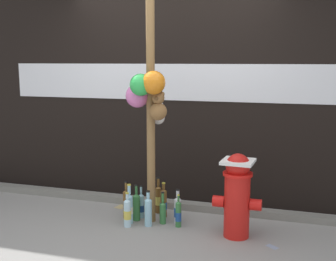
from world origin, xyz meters
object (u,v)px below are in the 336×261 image
bottle_7 (178,214)px  bottle_2 (148,211)px  bottle_0 (163,211)px  bottle_3 (136,206)px  bottle_5 (158,199)px  bottle_8 (129,208)px  bottle_9 (164,203)px  fire_hydrant (237,194)px  memorial_post (148,73)px  bottle_1 (178,210)px  bottle_4 (127,213)px  bottle_10 (126,203)px  bottle_6 (141,206)px

bottle_7 → bottle_2: bearing=-168.0°
bottle_0 → bottle_3: size_ratio=0.87×
bottle_5 → bottle_8: (-0.20, -0.39, 0.01)m
bottle_0 → bottle_8: bearing=-164.3°
bottle_0 → bottle_8: bottle_8 is taller
bottle_0 → bottle_3: (-0.30, 0.01, 0.03)m
bottle_8 → bottle_9: (0.29, 0.29, -0.01)m
fire_hydrant → bottle_0: (-0.80, 0.11, -0.30)m
memorial_post → bottle_9: size_ratio=7.63×
bottle_1 → bottle_4: size_ratio=1.01×
bottle_3 → bottle_8: 0.11m
bottle_5 → memorial_post: bearing=-90.9°
bottle_8 → bottle_0: bearing=15.7°
bottle_10 → bottle_1: bearing=2.9°
bottle_9 → bottle_10: bearing=-158.2°
bottle_8 → bottle_10: bearing=123.8°
fire_hydrant → bottle_2: fire_hydrant is taller
bottle_4 → bottle_10: bearing=114.6°
bottle_3 → bottle_9: size_ratio=1.02×
bottle_2 → bottle_5: (-0.02, 0.40, 0.00)m
bottle_5 → bottle_6: 0.24m
bottle_5 → bottle_9: size_ratio=1.06×
bottle_5 → bottle_10: bearing=-137.9°
bottle_1 → bottle_7: bearing=-70.5°
bottle_0 → bottle_8: 0.36m
memorial_post → bottle_3: size_ratio=7.51×
bottle_0 → bottle_10: 0.43m
bottle_4 → fire_hydrant: bearing=4.0°
bottle_3 → bottle_4: 0.20m
bottle_1 → bottle_6: (-0.43, 0.03, -0.01)m
bottle_4 → bottle_8: 0.09m
memorial_post → bottle_1: memorial_post is taller
bottle_3 → bottle_8: bearing=-111.3°
bottle_6 → memorial_post: bearing=-36.9°
memorial_post → bottle_7: bearing=-7.0°
bottle_2 → bottle_0: bearing=40.0°
bottle_3 → bottle_5: bearing=61.7°
bottle_9 → bottle_10: bottle_10 is taller
bottle_2 → bottle_3: (-0.17, 0.11, -0.00)m
memorial_post → bottle_5: (0.00, 0.29, -1.43)m
bottle_8 → bottle_10: bottle_8 is taller
bottle_2 → bottle_7: bottle_2 is taller
bottle_3 → bottle_5: 0.33m
bottle_10 → bottle_5: bearing=42.1°
bottle_9 → bottle_7: bearing=-44.6°
bottle_5 → bottle_9: bottle_5 is taller
bottle_6 → bottle_0: bearing=-19.2°
bottle_7 → bottle_9: bearing=135.4°
fire_hydrant → bottle_0: 0.86m
memorial_post → bottle_6: bearing=143.1°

